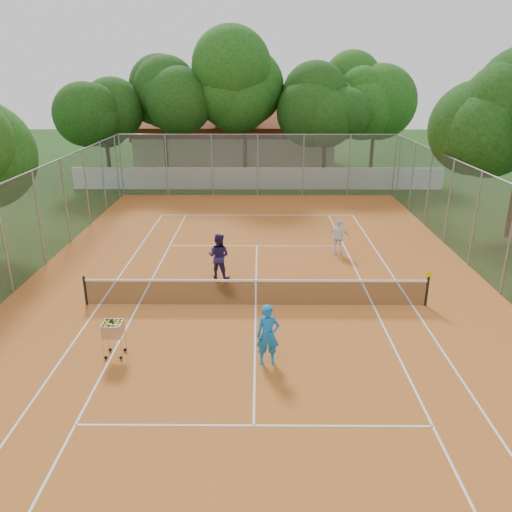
{
  "coord_description": "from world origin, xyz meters",
  "views": [
    {
      "loc": [
        0.12,
        -15.83,
        7.61
      ],
      "look_at": [
        0.0,
        1.5,
        1.3
      ],
      "focal_mm": 35.0,
      "sensor_mm": 36.0,
      "label": 1
    }
  ],
  "objects_px": {
    "tennis_net": "(256,292)",
    "clubhouse": "(235,140)",
    "player_near": "(268,335)",
    "player_far_right": "(339,237)",
    "ball_hopper": "(114,338)",
    "player_far_left": "(219,256)"
  },
  "relations": [
    {
      "from": "tennis_net",
      "to": "ball_hopper",
      "type": "bearing_deg",
      "value": -139.78
    },
    {
      "from": "ball_hopper",
      "to": "player_near",
      "type": "bearing_deg",
      "value": 11.16
    },
    {
      "from": "clubhouse",
      "to": "ball_hopper",
      "type": "xyz_separation_m",
      "value": [
        -2.0,
        -32.38,
        -1.6
      ]
    },
    {
      "from": "tennis_net",
      "to": "player_far_right",
      "type": "distance_m",
      "value": 6.5
    },
    {
      "from": "clubhouse",
      "to": "ball_hopper",
      "type": "relative_size",
      "value": 14.16
    },
    {
      "from": "player_far_right",
      "to": "clubhouse",
      "type": "bearing_deg",
      "value": -65.24
    },
    {
      "from": "player_far_left",
      "to": "clubhouse",
      "type": "bearing_deg",
      "value": -71.6
    },
    {
      "from": "ball_hopper",
      "to": "clubhouse",
      "type": "bearing_deg",
      "value": 102.29
    },
    {
      "from": "clubhouse",
      "to": "player_near",
      "type": "distance_m",
      "value": 32.85
    },
    {
      "from": "tennis_net",
      "to": "player_near",
      "type": "xyz_separation_m",
      "value": [
        0.36,
        -3.74,
        0.39
      ]
    },
    {
      "from": "player_near",
      "to": "ball_hopper",
      "type": "relative_size",
      "value": 1.52
    },
    {
      "from": "player_near",
      "to": "player_far_right",
      "type": "height_order",
      "value": "player_near"
    },
    {
      "from": "clubhouse",
      "to": "tennis_net",
      "type": "bearing_deg",
      "value": -86.05
    },
    {
      "from": "clubhouse",
      "to": "ball_hopper",
      "type": "bearing_deg",
      "value": -93.54
    },
    {
      "from": "ball_hopper",
      "to": "tennis_net",
      "type": "bearing_deg",
      "value": 56.05
    },
    {
      "from": "tennis_net",
      "to": "player_near",
      "type": "height_order",
      "value": "player_near"
    },
    {
      "from": "clubhouse",
      "to": "ball_hopper",
      "type": "distance_m",
      "value": 32.49
    },
    {
      "from": "tennis_net",
      "to": "clubhouse",
      "type": "xyz_separation_m",
      "value": [
        -2.0,
        29.0,
        1.69
      ]
    },
    {
      "from": "clubhouse",
      "to": "player_far_right",
      "type": "relative_size",
      "value": 10.32
    },
    {
      "from": "tennis_net",
      "to": "ball_hopper",
      "type": "relative_size",
      "value": 10.26
    },
    {
      "from": "tennis_net",
      "to": "player_far_left",
      "type": "xyz_separation_m",
      "value": [
        -1.47,
        2.49,
        0.42
      ]
    },
    {
      "from": "player_far_right",
      "to": "ball_hopper",
      "type": "height_order",
      "value": "player_far_right"
    }
  ]
}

